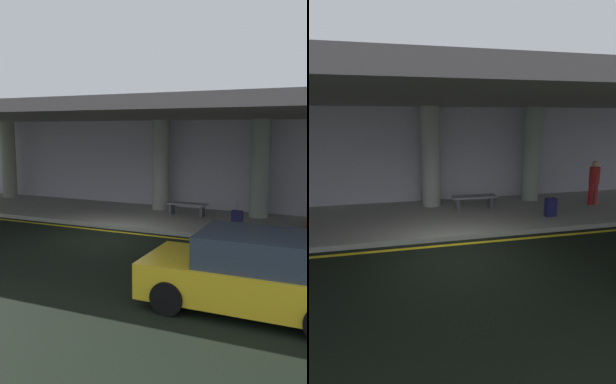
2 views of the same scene
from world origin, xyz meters
The scene contains 11 objects.
ground_plane centered at (0.00, 0.00, 0.00)m, with size 60.00×60.00×0.00m, color black.
sidewalk centered at (0.00, 3.10, 0.07)m, with size 26.00×4.20×0.15m, color gray.
lane_stripe_yellow centered at (0.00, 0.71, 0.00)m, with size 26.00×0.14×0.01m, color yellow.
support_column_far_left centered at (-8.00, 4.43, 1.97)m, with size 0.70×0.70×3.65m, color gray.
support_column_left_mid centered at (0.00, 4.43, 1.97)m, with size 0.70×0.70×3.65m, color gray.
support_column_center centered at (4.00, 4.43, 1.97)m, with size 0.70×0.70×3.65m, color gray.
ceiling_overhang centered at (0.00, 2.60, 3.95)m, with size 28.00×13.20×0.30m, color slate.
terminal_back_wall centered at (0.00, 5.35, 1.90)m, with size 26.00×0.30×3.80m, color #B0ABB8.
car_yellow_taxi centered at (5.25, -3.70, 0.71)m, with size 4.10×1.92×1.50m.
suitcase_upright_primary centered at (3.69, 2.10, 0.46)m, with size 0.36×0.22×0.90m.
bench_metal centered at (1.43, 3.58, 0.50)m, with size 1.60×0.50×0.48m.
Camera 1 is at (6.61, -11.46, 3.40)m, focal length 39.41 mm.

